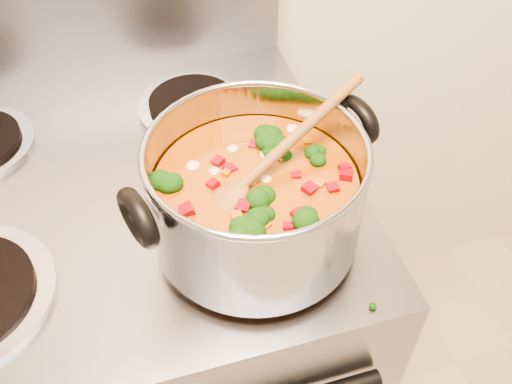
# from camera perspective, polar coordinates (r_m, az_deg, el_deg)

# --- Properties ---
(electric_range) EXTENTS (0.72, 0.66, 1.08)m
(electric_range) POSITION_cam_1_polar(r_m,az_deg,el_deg) (1.21, -11.31, -14.68)
(electric_range) COLOR gray
(electric_range) RESTS_ON ground
(stockpot) EXTENTS (0.33, 0.26, 0.16)m
(stockpot) POSITION_cam_1_polar(r_m,az_deg,el_deg) (0.69, -0.03, -0.37)
(stockpot) COLOR #A0A0A7
(stockpot) RESTS_ON electric_range
(wooden_spoon) EXTENTS (0.24, 0.13, 0.09)m
(wooden_spoon) POSITION_cam_1_polar(r_m,az_deg,el_deg) (0.66, 0.66, 2.53)
(wooden_spoon) COLOR brown
(wooden_spoon) RESTS_ON stockpot
(cooktop_crumbs) EXTENTS (0.16, 0.28, 0.01)m
(cooktop_crumbs) POSITION_cam_1_polar(r_m,az_deg,el_deg) (0.78, -12.38, -2.95)
(cooktop_crumbs) COLOR black
(cooktop_crumbs) RESTS_ON electric_range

